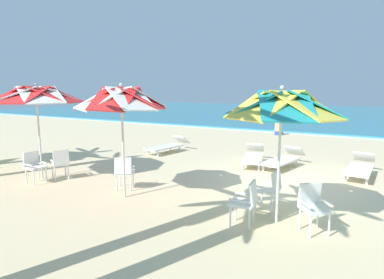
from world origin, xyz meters
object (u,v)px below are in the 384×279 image
Objects in this scene: plastic_chair_2 at (246,201)px; plastic_chair_4 at (34,165)px; plastic_chair_0 at (313,205)px; beach_umbrella_2 at (36,95)px; plastic_chair_1 at (270,188)px; beachgoer_seated at (278,130)px; sun_lounger_3 at (168,146)px; plastic_chair_3 at (124,171)px; sun_lounger_0 at (360,167)px; sun_lounger_1 at (283,159)px; plastic_chair_5 at (60,162)px; beach_umbrella_1 at (122,100)px; beach_umbrella_0 at (281,106)px; sun_lounger_2 at (253,156)px.

plastic_chair_2 is 1.00× the size of plastic_chair_4.
beach_umbrella_2 is (-7.31, -0.29, 1.88)m from plastic_chair_0.
plastic_chair_2 is (-0.17, -0.95, 0.00)m from plastic_chair_1.
sun_lounger_3 is at bearing -108.85° from beachgoer_seated.
plastic_chair_3 is 0.39× the size of sun_lounger_3.
sun_lounger_1 is (-2.23, -0.03, 0.00)m from sun_lounger_0.
plastic_chair_4 is 0.40× the size of sun_lounger_0.
plastic_chair_0 is 0.39× the size of sun_lounger_3.
plastic_chair_3 and plastic_chair_5 have the same top height.
beach_umbrella_1 is 3.16m from beach_umbrella_2.
plastic_chair_2 is 4.93m from sun_lounger_1.
beachgoer_seated is (-3.15, 12.07, -1.94)m from beach_umbrella_0.
plastic_chair_5 is at bearing 19.93° from beach_umbrella_2.
plastic_chair_2 reaches higher than sun_lounger_1.
beach_umbrella_1 reaches higher than sun_lounger_0.
beach_umbrella_2 is 1.21× the size of sun_lounger_2.
beach_umbrella_2 is 1.97m from plastic_chair_5.
sun_lounger_1 is (-1.63, 4.50, -0.22)m from plastic_chair_0.
beach_umbrella_1 is at bearing -107.57° from sun_lounger_2.
sun_lounger_1 is at bearing 56.50° from plastic_chair_3.
plastic_chair_2 is 0.40× the size of sun_lounger_0.
plastic_chair_1 is 6.81m from sun_lounger_3.
sun_lounger_1 is (5.12, 4.59, -0.22)m from plastic_chair_5.
plastic_chair_4 is 0.39× the size of sun_lounger_3.
beachgoer_seated is at bearing 105.89° from sun_lounger_1.
plastic_chair_4 and plastic_chair_5 have the same top height.
beach_umbrella_1 is 2.89× the size of beachgoer_seated.
plastic_chair_2 is (-0.45, -0.46, -1.73)m from beach_umbrella_0.
beach_umbrella_2 reaches higher than sun_lounger_2.
sun_lounger_3 is (-2.20, 5.00, -2.02)m from beach_umbrella_1.
plastic_chair_2 is at bearing -160.30° from plastic_chair_0.
beach_umbrella_1 is 3.47m from plastic_chair_4.
plastic_chair_3 is at bearing 16.68° from plastic_chair_4.
beach_umbrella_1 reaches higher than plastic_chair_4.
plastic_chair_2 is 5.08m from sun_lounger_2.
sun_lounger_1 is at bearing 3.11° from sun_lounger_2.
plastic_chair_1 is 1.00× the size of plastic_chair_5.
sun_lounger_3 is 2.39× the size of beachgoer_seated.
plastic_chair_3 is 5.27m from sun_lounger_1.
plastic_chair_5 is (-6.09, -0.15, -1.73)m from beach_umbrella_0.
sun_lounger_1 is at bearing 109.90° from plastic_chair_0.
plastic_chair_4 is (-6.15, -1.21, 0.00)m from plastic_chair_1.
beach_umbrella_0 is 7.59m from sun_lounger_3.
sun_lounger_3 is (-1.81, 4.57, -0.22)m from plastic_chair_3.
plastic_chair_4 is 9.28m from sun_lounger_0.
plastic_chair_3 reaches higher than sun_lounger_3.
plastic_chair_1 is 11.93m from beachgoer_seated.
sun_lounger_0 is (7.91, 4.82, -2.09)m from beach_umbrella_2.
plastic_chair_0 is at bearing 5.29° from plastic_chair_4.
plastic_chair_3 is 6.78m from sun_lounger_0.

